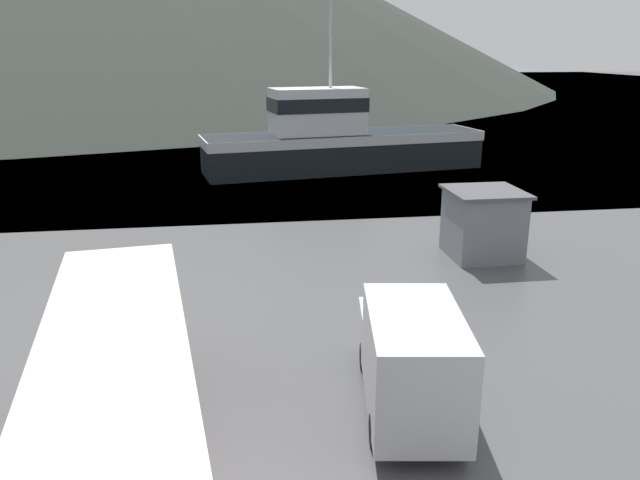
{
  "coord_description": "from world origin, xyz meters",
  "views": [
    {
      "loc": [
        0.12,
        -3.58,
        7.94
      ],
      "look_at": [
        2.9,
        15.4,
        2.0
      ],
      "focal_mm": 35.0,
      "sensor_mm": 36.0,
      "label": 1
    }
  ],
  "objects_px": {
    "tour_bus": "(118,428)",
    "dock_kiosk": "(483,223)",
    "delivery_van": "(410,356)",
    "fishing_boat": "(338,140)"
  },
  "relations": [
    {
      "from": "tour_bus",
      "to": "delivery_van",
      "type": "xyz_separation_m",
      "value": [
        5.87,
        2.58,
        -0.43
      ]
    },
    {
      "from": "delivery_van",
      "to": "fishing_boat",
      "type": "distance_m",
      "value": 29.07
    },
    {
      "from": "tour_bus",
      "to": "fishing_boat",
      "type": "relative_size",
      "value": 0.63
    },
    {
      "from": "delivery_van",
      "to": "fishing_boat",
      "type": "relative_size",
      "value": 0.29
    },
    {
      "from": "tour_bus",
      "to": "dock_kiosk",
      "type": "xyz_separation_m",
      "value": [
        11.79,
        12.81,
        -0.43
      ]
    },
    {
      "from": "tour_bus",
      "to": "dock_kiosk",
      "type": "height_order",
      "value": "tour_bus"
    },
    {
      "from": "tour_bus",
      "to": "dock_kiosk",
      "type": "bearing_deg",
      "value": 40.03
    },
    {
      "from": "fishing_boat",
      "to": "dock_kiosk",
      "type": "distance_m",
      "value": 18.81
    },
    {
      "from": "tour_bus",
      "to": "fishing_boat",
      "type": "distance_m",
      "value": 32.78
    },
    {
      "from": "tour_bus",
      "to": "dock_kiosk",
      "type": "distance_m",
      "value": 17.41
    }
  ]
}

